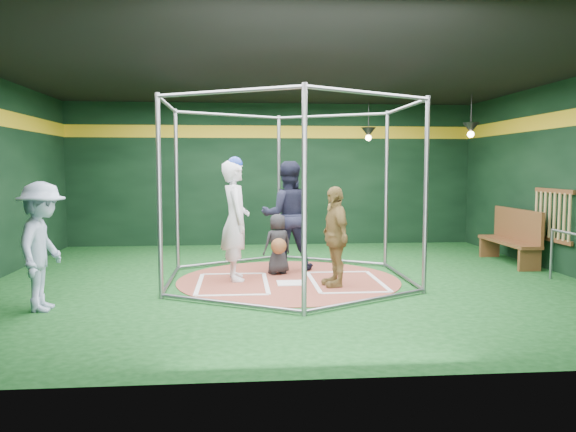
{
  "coord_description": "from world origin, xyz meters",
  "views": [
    {
      "loc": [
        -0.84,
        -9.43,
        1.94
      ],
      "look_at": [
        0.0,
        0.1,
        1.1
      ],
      "focal_mm": 35.0,
      "sensor_mm": 36.0,
      "label": 1
    }
  ],
  "objects": [
    {
      "name": "batter_box_left",
      "position": [
        -0.95,
        -0.25,
        0.02
      ],
      "size": [
        1.17,
        1.77,
        0.01
      ],
      "color": "white",
      "rests_on": "clay_disc"
    },
    {
      "name": "umpire",
      "position": [
        0.07,
        1.01,
        1.03
      ],
      "size": [
        0.99,
        0.77,
        2.03
      ],
      "primitive_type": "imported",
      "rotation": [
        0.0,
        0.0,
        3.14
      ],
      "color": "black",
      "rests_on": "clay_disc"
    },
    {
      "name": "steel_railing",
      "position": [
        4.55,
        -0.75,
        0.59
      ],
      "size": [
        0.05,
        1.02,
        0.88
      ],
      "color": "gray",
      "rests_on": "ground"
    },
    {
      "name": "dugout_bench",
      "position": [
        4.64,
        1.3,
        0.56
      ],
      "size": [
        0.44,
        1.89,
        1.1
      ],
      "color": "brown",
      "rests_on": "ground"
    },
    {
      "name": "clay_disc",
      "position": [
        0.0,
        0.0,
        0.01
      ],
      "size": [
        3.8,
        3.8,
        0.01
      ],
      "primitive_type": "cylinder",
      "color": "brown",
      "rests_on": "ground"
    },
    {
      "name": "bystander_blue",
      "position": [
        -3.48,
        -1.7,
        0.87
      ],
      "size": [
        0.66,
        1.13,
        1.74
      ],
      "primitive_type": "imported",
      "rotation": [
        0.0,
        0.0,
        1.58
      ],
      "color": "#9BAECD",
      "rests_on": "ground"
    },
    {
      "name": "batter_box_right",
      "position": [
        0.95,
        -0.25,
        0.02
      ],
      "size": [
        1.17,
        1.77,
        0.01
      ],
      "color": "white",
      "rests_on": "clay_disc"
    },
    {
      "name": "home_plate",
      "position": [
        0.0,
        -0.3,
        0.02
      ],
      "size": [
        0.43,
        0.43,
        0.01
      ],
      "primitive_type": "cube",
      "color": "white",
      "rests_on": "clay_disc"
    },
    {
      "name": "bat_rack",
      "position": [
        4.93,
        0.4,
        1.05
      ],
      "size": [
        0.07,
        1.25,
        0.98
      ],
      "color": "brown",
      "rests_on": "room_shell"
    },
    {
      "name": "catcher_figure",
      "position": [
        -0.15,
        0.54,
        0.55
      ],
      "size": [
        0.62,
        0.65,
        1.09
      ],
      "color": "black",
      "rests_on": "clay_disc"
    },
    {
      "name": "batter_figure",
      "position": [
        -0.9,
        0.1,
        1.05
      ],
      "size": [
        0.58,
        0.8,
        2.1
      ],
      "color": "silver",
      "rests_on": "clay_disc"
    },
    {
      "name": "batting_cage",
      "position": [
        -0.0,
        -0.0,
        1.5
      ],
      "size": [
        4.05,
        4.67,
        3.0
      ],
      "color": "gray",
      "rests_on": "ground"
    },
    {
      "name": "pendant_lamp_near",
      "position": [
        2.2,
        3.6,
        2.74
      ],
      "size": [
        0.34,
        0.34,
        0.9
      ],
      "color": "black",
      "rests_on": "room_shell"
    },
    {
      "name": "room_shell",
      "position": [
        0.0,
        0.01,
        1.75
      ],
      "size": [
        10.1,
        9.1,
        3.53
      ],
      "color": "#0C3912",
      "rests_on": "ground"
    },
    {
      "name": "visitor_leopard",
      "position": [
        0.7,
        -0.54,
        0.82
      ],
      "size": [
        0.55,
        1.0,
        1.62
      ],
      "primitive_type": "imported",
      "rotation": [
        0.0,
        0.0,
        -1.4
      ],
      "color": "#A68847",
      "rests_on": "clay_disc"
    },
    {
      "name": "pendant_lamp_far",
      "position": [
        4.0,
        2.0,
        2.74
      ],
      "size": [
        0.34,
        0.34,
        0.9
      ],
      "color": "black",
      "rests_on": "room_shell"
    }
  ]
}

